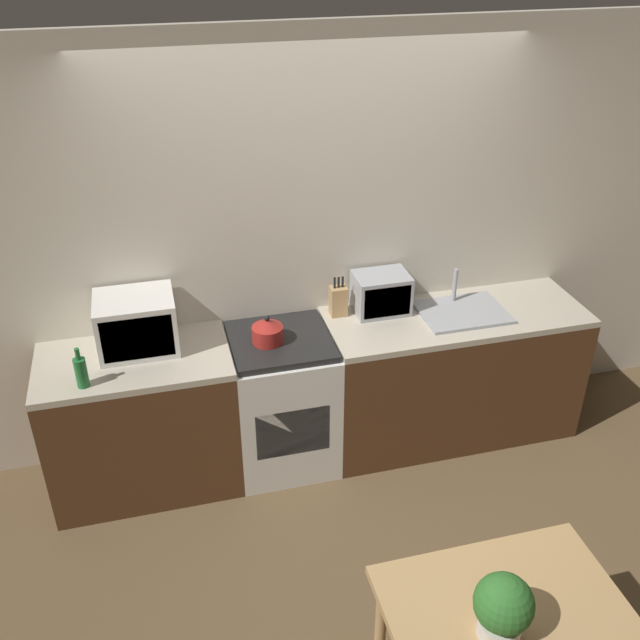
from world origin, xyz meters
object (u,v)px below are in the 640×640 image
at_px(kettle, 267,331).
at_px(toaster_oven, 381,293).
at_px(stove_range, 282,400).
at_px(dining_table, 504,626).
at_px(microwave, 136,323).
at_px(bottle, 81,372).

relative_size(kettle, toaster_oven, 0.54).
bearing_deg(stove_range, kettle, -168.14).
xyz_separation_m(stove_range, dining_table, (0.49, -1.94, 0.20)).
height_order(kettle, dining_table, kettle).
distance_m(stove_range, microwave, 1.02).
bearing_deg(dining_table, bottle, 132.69).
relative_size(bottle, dining_table, 0.25).
xyz_separation_m(stove_range, kettle, (-0.08, -0.02, 0.53)).
xyz_separation_m(stove_range, bottle, (-1.11, -0.20, 0.54)).
distance_m(kettle, dining_table, 2.03).
relative_size(bottle, toaster_oven, 0.70).
distance_m(bottle, toaster_oven, 1.82).
xyz_separation_m(microwave, dining_table, (1.29, -2.04, -0.41)).
bearing_deg(kettle, toaster_oven, 13.38).
height_order(microwave, bottle, microwave).
xyz_separation_m(toaster_oven, dining_table, (-0.19, -2.10, -0.37)).
relative_size(stove_range, dining_table, 0.95).
relative_size(stove_range, kettle, 4.91).
xyz_separation_m(kettle, dining_table, (0.57, -1.92, -0.32)).
bearing_deg(dining_table, kettle, 106.47).
bearing_deg(microwave, bottle, -134.41).
bearing_deg(microwave, toaster_oven, 2.11).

